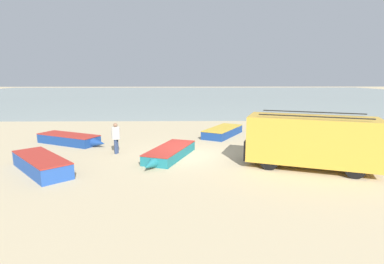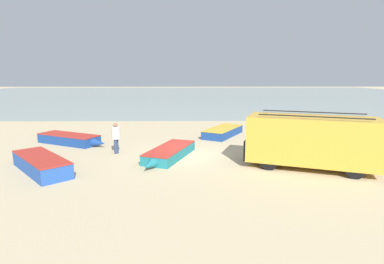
{
  "view_description": "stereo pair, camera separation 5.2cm",
  "coord_description": "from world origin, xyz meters",
  "views": [
    {
      "loc": [
        -0.09,
        -14.78,
        4.03
      ],
      "look_at": [
        0.2,
        1.33,
        1.0
      ],
      "focal_mm": 28.0,
      "sensor_mm": 36.0,
      "label": 1
    },
    {
      "loc": [
        -0.04,
        -14.79,
        4.03
      ],
      "look_at": [
        0.2,
        1.33,
        1.0
      ],
      "focal_mm": 28.0,
      "sensor_mm": 36.0,
      "label": 2
    }
  ],
  "objects": [
    {
      "name": "ground_plane",
      "position": [
        0.0,
        0.0,
        0.0
      ],
      "size": [
        200.0,
        200.0,
        0.0
      ],
      "primitive_type": "plane",
      "color": "tan"
    },
    {
      "name": "fisherman_0",
      "position": [
        7.87,
        1.75,
        0.97
      ],
      "size": [
        0.43,
        0.43,
        1.63
      ],
      "rotation": [
        0.0,
        0.0,
        4.46
      ],
      "color": "#38383D",
      "rests_on": "ground_plane"
    },
    {
      "name": "sea_water",
      "position": [
        0.0,
        52.0,
        0.0
      ],
      "size": [
        120.0,
        80.0,
        0.01
      ],
      "primitive_type": "cube",
      "color": "#99A89E",
      "rests_on": "ground_plane"
    },
    {
      "name": "fishing_rowboat_1",
      "position": [
        -7.06,
        2.91,
        0.29
      ],
      "size": [
        4.67,
        2.92,
        0.57
      ],
      "rotation": [
        0.0,
        0.0,
        5.82
      ],
      "color": "navy",
      "rests_on": "ground_plane"
    },
    {
      "name": "fishing_rowboat_2",
      "position": [
        -0.97,
        -0.31,
        0.25
      ],
      "size": [
        2.59,
        4.66,
        0.5
      ],
      "rotation": [
        0.0,
        0.0,
        4.36
      ],
      "color": "#1E757F",
      "rests_on": "ground_plane"
    },
    {
      "name": "fishing_rowboat_3",
      "position": [
        -6.43,
        -2.26,
        0.33
      ],
      "size": [
        3.91,
        4.12,
        0.66
      ],
      "rotation": [
        0.0,
        0.0,
        2.32
      ],
      "color": "#234CA3",
      "rests_on": "ground_plane"
    },
    {
      "name": "fishing_rowboat_0",
      "position": [
        2.45,
        5.37,
        0.28
      ],
      "size": [
        3.17,
        4.55,
        0.56
      ],
      "rotation": [
        0.0,
        0.0,
        1.06
      ],
      "color": "navy",
      "rests_on": "ground_plane"
    },
    {
      "name": "fisherman_1",
      "position": [
        -3.79,
        0.59,
        0.97
      ],
      "size": [
        0.43,
        0.43,
        1.63
      ],
      "rotation": [
        0.0,
        0.0,
        6.05
      ],
      "color": "navy",
      "rests_on": "ground_plane"
    },
    {
      "name": "fishing_rowboat_4",
      "position": [
        8.02,
        4.36,
        0.31
      ],
      "size": [
        3.76,
        1.42,
        0.62
      ],
      "rotation": [
        0.0,
        0.0,
        0.04
      ],
      "color": "#234CA3",
      "rests_on": "ground_plane"
    },
    {
      "name": "parked_van",
      "position": [
        5.35,
        -2.03,
        1.26
      ],
      "size": [
        5.84,
        3.89,
        2.42
      ],
      "rotation": [
        0.0,
        0.0,
        2.78
      ],
      "color": "gold",
      "rests_on": "ground_plane"
    }
  ]
}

